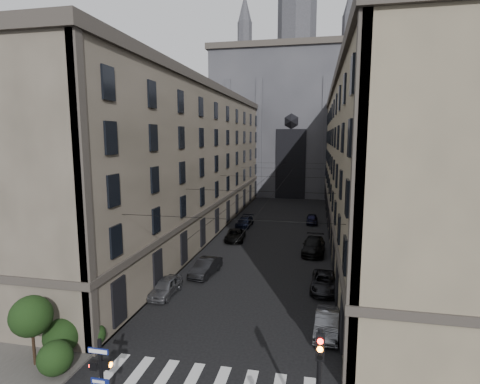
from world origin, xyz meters
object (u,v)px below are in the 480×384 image
Objects in this scene: car_left_near at (166,287)px; car_right_near at (327,323)px; traffic_light_right at (319,376)px; car_left_far at (245,222)px; car_left_midfar at (235,235)px; car_left_midnear at (206,267)px; car_right_midnear at (325,282)px; car_right_midfar at (314,246)px; gothic_tower at (295,113)px; pedestrian_signal_left at (101,376)px; car_right_far at (312,219)px.

car_right_near is at bearing -13.67° from car_left_near.
traffic_light_right is 1.12× the size of car_left_far.
car_left_near is 23.97m from car_left_far.
car_left_midfar is at bearing -85.57° from car_left_far.
car_left_midnear is at bearing 71.06° from car_left_near.
car_left_midnear is at bearing 176.41° from car_right_midnear.
car_left_far is at bearing 105.34° from traffic_light_right.
car_right_midnear reaches higher than car_left_midfar.
car_left_near is at bearing -126.51° from car_right_midfar.
car_left_near reaches higher than car_left_midfar.
car_left_midfar is (0.16, 11.76, -0.09)m from car_left_midnear.
car_left_midnear reaches higher than car_left_midfar.
gothic_tower is 40.40m from car_left_far.
gothic_tower is at bearing 79.26° from car_left_midfar.
traffic_light_right reaches higher than car_left_far.
pedestrian_signal_left is 0.95× the size of car_right_near.
pedestrian_signal_left reaches higher than car_right_midfar.
car_left_midfar is at bearing 165.11° from car_right_midfar.
car_right_midnear is 0.87× the size of car_right_midfar.
gothic_tower is 11.15× the size of traffic_light_right.
car_left_midnear is 13.41m from car_right_near.
car_left_near is 1.03× the size of car_right_far.
car_left_near is 12.85m from car_right_near.
car_left_near is at bearing 132.64° from traffic_light_right.
car_right_midfar is at bearing 49.74° from car_left_midnear.
car_right_far is at bearing 96.63° from car_right_midnear.
car_right_far is (4.77, -32.60, -17.13)m from gothic_tower.
car_right_near is at bearing -67.71° from car_left_midfar.
car_left_midnear is 1.07× the size of car_right_near.
car_left_midnear is 1.14× the size of car_right_far.
car_right_midnear reaches higher than car_left_far.
car_right_far is at bearing 24.34° from car_left_far.
car_right_midfar is (9.63, -10.43, 0.14)m from car_left_far.
traffic_light_right is (5.60, -73.04, -14.51)m from gothic_tower.
car_right_near is 1.06× the size of car_right_far.
car_right_midfar reaches higher than car_left_midnear.
car_right_near is (9.71, 9.85, -1.63)m from pedestrian_signal_left.
car_right_midnear is at bearing 17.79° from car_left_near.
car_left_midnear is at bearing -112.19° from car_right_far.
car_right_near is at bearing -66.22° from car_left_far.
car_left_midnear is at bearing 119.44° from traffic_light_right.
gothic_tower is at bearing 98.03° from car_right_far.
pedestrian_signal_left is 0.98× the size of car_left_near.
car_left_midnear is 0.92× the size of car_right_midnear.
pedestrian_signal_left is 9.18m from traffic_light_right.
traffic_light_right is 0.93× the size of car_right_midfar.
car_left_midfar is 7.30m from car_left_far.
car_right_midfar is (-0.44, 26.29, -2.48)m from traffic_light_right.
car_right_midnear is (10.42, -13.02, 0.02)m from car_left_midfar.
car_right_midfar is (9.38, -3.14, 0.16)m from car_left_midfar.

